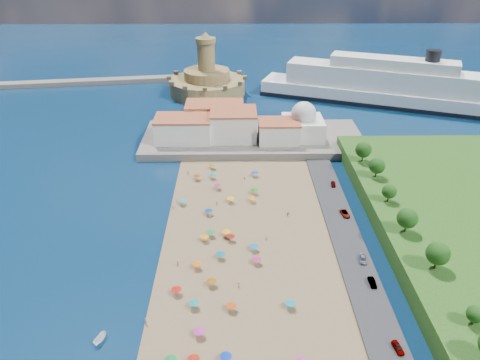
{
  "coord_description": "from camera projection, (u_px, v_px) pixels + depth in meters",
  "views": [
    {
      "loc": [
        2.25,
        -105.17,
        77.86
      ],
      "look_at": [
        4.0,
        25.0,
        8.0
      ],
      "focal_mm": 35.0,
      "sensor_mm": 36.0,
      "label": 1
    }
  ],
  "objects": [
    {
      "name": "ground",
      "position": [
        227.0,
        248.0,
        129.45
      ],
      "size": [
        700.0,
        700.0,
        0.0
      ],
      "primitive_type": "plane",
      "color": "#071938",
      "rests_on": "ground"
    },
    {
      "name": "terrace",
      "position": [
        253.0,
        139.0,
        193.17
      ],
      "size": [
        90.0,
        36.0,
        3.0
      ],
      "primitive_type": "cube",
      "color": "#59544C",
      "rests_on": "ground"
    },
    {
      "name": "waterfront_buildings",
      "position": [
        221.0,
        124.0,
        190.57
      ],
      "size": [
        57.0,
        29.0,
        11.0
      ],
      "color": "silver",
      "rests_on": "terrace"
    },
    {
      "name": "fortress",
      "position": [
        207.0,
        82.0,
        247.73
      ],
      "size": [
        40.0,
        40.0,
        32.4
      ],
      "color": "olive",
      "rests_on": "ground"
    },
    {
      "name": "cruise_ship",
      "position": [
        390.0,
        88.0,
        232.53
      ],
      "size": [
        127.85,
        64.93,
        28.31
      ],
      "color": "black",
      "rests_on": "ground"
    },
    {
      "name": "breakwater",
      "position": [
        34.0,
        84.0,
        262.34
      ],
      "size": [
        199.03,
        34.77,
        2.6
      ],
      "primitive_type": "cube",
      "rotation": [
        0.0,
        0.0,
        0.14
      ],
      "color": "#59544C",
      "rests_on": "ground"
    },
    {
      "name": "jetty",
      "position": [
        204.0,
        111.0,
        223.89
      ],
      "size": [
        18.0,
        70.0,
        2.4
      ],
      "primitive_type": "cube",
      "color": "#59544C",
      "rests_on": "ground"
    },
    {
      "name": "beachgoers",
      "position": [
        220.0,
        255.0,
        124.7
      ],
      "size": [
        37.28,
        97.37,
        1.86
      ],
      "color": "tan",
      "rests_on": "beach"
    },
    {
      "name": "beach_parasols",
      "position": [
        220.0,
        270.0,
        117.83
      ],
      "size": [
        32.25,
        116.6,
        2.2
      ],
      "color": "gray",
      "rests_on": "beach"
    },
    {
      "name": "hillside_trees",
      "position": [
        416.0,
        230.0,
        119.58
      ],
      "size": [
        8.7,
        108.47,
        7.23
      ],
      "color": "#382314",
      "rests_on": "hillside"
    },
    {
      "name": "parked_cars",
      "position": [
        358.0,
        246.0,
        128.23
      ],
      "size": [
        2.72,
        74.67,
        1.3
      ],
      "color": "gray",
      "rests_on": "promenade"
    },
    {
      "name": "domed_building",
      "position": [
        303.0,
        124.0,
        188.11
      ],
      "size": [
        16.0,
        16.0,
        15.0
      ],
      "color": "silver",
      "rests_on": "terrace"
    }
  ]
}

